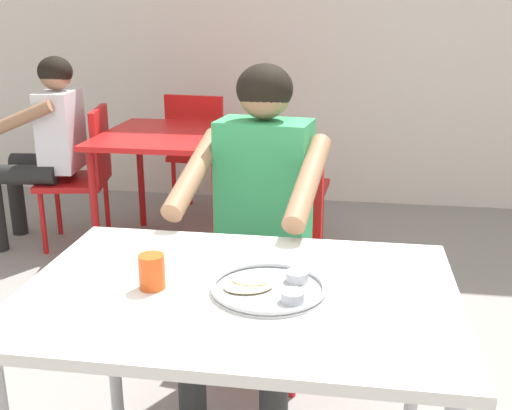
{
  "coord_description": "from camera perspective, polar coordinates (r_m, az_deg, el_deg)",
  "views": [
    {
      "loc": [
        0.34,
        -1.41,
        1.45
      ],
      "look_at": [
        0.08,
        0.28,
        0.9
      ],
      "focal_mm": 43.18,
      "sensor_mm": 36.0,
      "label": 1
    }
  ],
  "objects": [
    {
      "name": "chair_foreground",
      "position": [
        2.53,
        1.43,
        -3.59
      ],
      "size": [
        0.45,
        0.47,
        0.91
      ],
      "color": "red",
      "rests_on": "ground"
    },
    {
      "name": "table_foreground",
      "position": [
        1.66,
        -1.58,
        -10.18
      ],
      "size": [
        1.13,
        0.79,
        0.75
      ],
      "color": "silver",
      "rests_on": "ground"
    },
    {
      "name": "chair_red_left",
      "position": [
        3.97,
        -15.5,
        3.29
      ],
      "size": [
        0.48,
        0.49,
        0.87
      ],
      "color": "red",
      "rests_on": "ground"
    },
    {
      "name": "thali_tray",
      "position": [
        1.6,
        1.28,
        -7.62
      ],
      "size": [
        0.3,
        0.3,
        0.03
      ],
      "color": "#B7BABF",
      "rests_on": "table_foreground"
    },
    {
      "name": "patron_background",
      "position": [
        4.0,
        -18.86,
        6.19
      ],
      "size": [
        0.58,
        0.53,
        1.18
      ],
      "color": "black",
      "rests_on": "ground"
    },
    {
      "name": "chair_red_far",
      "position": [
        4.38,
        -5.23,
        5.39
      ],
      "size": [
        0.48,
        0.44,
        0.88
      ],
      "color": "red",
      "rests_on": "ground"
    },
    {
      "name": "diner_foreground",
      "position": [
        2.25,
        0.13,
        -0.16
      ],
      "size": [
        0.54,
        0.59,
        1.26
      ],
      "color": "#303030",
      "rests_on": "ground"
    },
    {
      "name": "chair_red_right",
      "position": [
        3.7,
        1.94,
        2.56
      ],
      "size": [
        0.46,
        0.43,
        0.82
      ],
      "color": "red",
      "rests_on": "ground"
    },
    {
      "name": "drinking_cup",
      "position": [
        1.62,
        -9.66,
        -6.05
      ],
      "size": [
        0.07,
        0.07,
        0.09
      ],
      "color": "#D84C19",
      "rests_on": "table_foreground"
    },
    {
      "name": "table_background_red",
      "position": [
        3.72,
        -7.76,
        5.32
      ],
      "size": [
        0.82,
        0.9,
        0.74
      ],
      "color": "red",
      "rests_on": "ground"
    }
  ]
}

